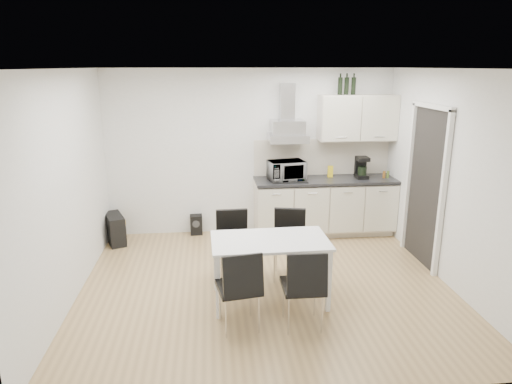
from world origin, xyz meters
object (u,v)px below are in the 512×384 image
Objects in this scene: chair_far_left at (233,247)px; chair_near_right at (303,287)px; kitchenette at (327,184)px; floor_speaker at (196,225)px; chair_far_right at (289,246)px; guitar_amp at (115,229)px; chair_near_left at (239,288)px; dining_table at (270,247)px.

chair_far_left is 1.31m from chair_near_right.
kitchenette is 7.96× the size of floor_speaker.
chair_far_right is at bearing 87.89° from chair_near_right.
floor_speaker is (-2.08, 0.17, -0.67)m from kitchenette.
chair_far_left is at bearing -60.91° from guitar_amp.
chair_near_left and chair_near_right have the same top height.
kitchenette is 1.90× the size of dining_table.
dining_table is at bearing 43.91° from chair_near_left.
floor_speaker is at bearing 110.47° from dining_table.
dining_table is 0.69m from chair_near_left.
chair_far_left is at bearing 10.10° from chair_far_right.
guitar_amp is at bearing 133.23° from chair_near_right.
chair_near_right is at bearing -66.08° from dining_table.
floor_speaker is at bearing 90.65° from chair_near_left.
kitchenette reaches higher than chair_near_left.
floor_speaker is (-0.89, 2.26, -0.50)m from dining_table.
chair_far_right is 2.85m from guitar_amp.
dining_table is 1.50× the size of chair_far_left.
chair_far_left reaches higher than dining_table.
guitar_amp reaches higher than floor_speaker.
dining_table is 2.29× the size of guitar_amp.
floor_speaker is (-1.16, 2.83, -0.28)m from chair_near_right.
dining_table is 4.18× the size of floor_speaker.
dining_table is 0.72m from chair_far_left.
chair_far_right is (-0.87, -1.55, -0.39)m from kitchenette.
kitchenette is 4.35× the size of guitar_amp.
chair_far_left is at bearing -135.83° from kitchenette.
chair_far_right is at bearing -57.78° from floor_speaker.
chair_far_left is at bearing -76.20° from floor_speaker.
chair_far_right is (0.32, 0.55, -0.22)m from dining_table.
chair_near_right is at bearing -70.76° from floor_speaker.
chair_near_right is at bearing -13.14° from chair_near_left.
chair_near_right is (0.27, -0.57, -0.22)m from dining_table.
chair_far_right is 1.00× the size of chair_near_right.
guitar_amp is at bearing -171.53° from floor_speaker.
chair_near_left is at bearing -82.82° from floor_speaker.
chair_near_left is at bearing 68.82° from chair_far_right.
chair_far_right is 1.29m from chair_near_left.
chair_near_right is 3.07m from floor_speaker.
chair_far_right is 1.00× the size of chair_near_left.
floor_speaker is at bearing -9.73° from guitar_amp.
chair_far_left is 1.52× the size of guitar_amp.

